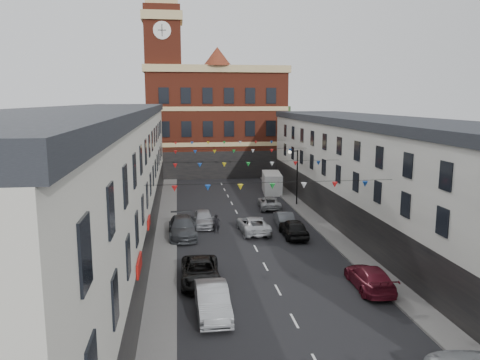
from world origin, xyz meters
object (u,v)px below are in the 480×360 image
street_lamp (295,170)px  car_right_d (294,228)px  car_right_e (284,218)px  pedestrian (216,224)px  car_right_f (269,202)px  car_left_c (200,272)px  car_right_c (370,277)px  car_left_d (183,227)px  white_van (272,183)px  moving_car (253,224)px  car_left_b (213,301)px  car_left_e (204,218)px

street_lamp → car_right_d: (-2.95, -11.41, -3.14)m
car_right_d → car_right_e: car_right_d is taller
car_right_e → pedestrian: bearing=17.9°
car_right_f → car_left_c: bearing=71.1°
street_lamp → car_right_c: (-1.05, -22.51, -3.20)m
car_right_d → pedestrian: 6.54m
car_right_c → car_left_d: bearing=-45.6°
car_right_e → pedestrian: 6.45m
car_left_c → car_right_e: car_left_c is taller
car_right_c → white_van: bearing=-87.3°
car_right_d → white_van: size_ratio=0.83×
car_left_c → moving_car: (5.06, 10.60, -0.01)m
pedestrian → car_right_d: bearing=-15.5°
white_van → car_left_b: bearing=-100.1°
white_van → car_left_c: bearing=-103.4°
car_right_f → car_right_d: bearing=94.1°
street_lamp → car_right_d: street_lamp is taller
car_left_d → car_right_c: size_ratio=1.15×
car_right_c → car_right_f: 21.62m
street_lamp → white_van: (-0.96, 7.51, -2.70)m
car_left_c → pedestrian: bearing=81.1°
car_left_e → white_van: 17.26m
moving_car → pedestrian: 3.16m
car_left_e → car_right_d: 8.40m
car_left_e → moving_car: size_ratio=0.86×
street_lamp → pedestrian: street_lamp is taller
car_right_e → moving_car: bearing=33.3°
car_right_e → pedestrian: pedestrian is taller
car_left_b → white_van: 33.65m
car_left_b → car_right_f: car_left_b is taller
car_left_c → car_left_e: (0.94, 13.12, 0.02)m
car_left_d → car_right_d: bearing=-9.4°
car_left_e → car_right_d: bearing=-31.1°
moving_car → car_right_d: bearing=147.1°
car_right_e → pedestrian: size_ratio=2.50×
pedestrian → car_left_d: bearing=-165.4°
car_right_c → car_right_e: 14.82m
car_left_b → white_van: bearing=71.7°
moving_car → car_left_c: bearing=61.9°
car_left_b → pedestrian: 15.33m
car_left_d → car_left_e: 3.55m
car_left_e → moving_car: (4.12, -2.52, -0.04)m
pedestrian → white_van: bearing=66.1°
car_left_d → car_left_c: bearing=-85.7°
moving_car → car_left_d: bearing=2.0°
car_left_d → moving_car: (6.02, 0.48, -0.11)m
car_left_c → moving_car: car_left_c is taller
car_right_e → street_lamp: bearing=-107.5°
car_left_c → car_right_e: (8.14, 12.39, -0.04)m
car_right_c → car_right_f: size_ratio=1.05×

